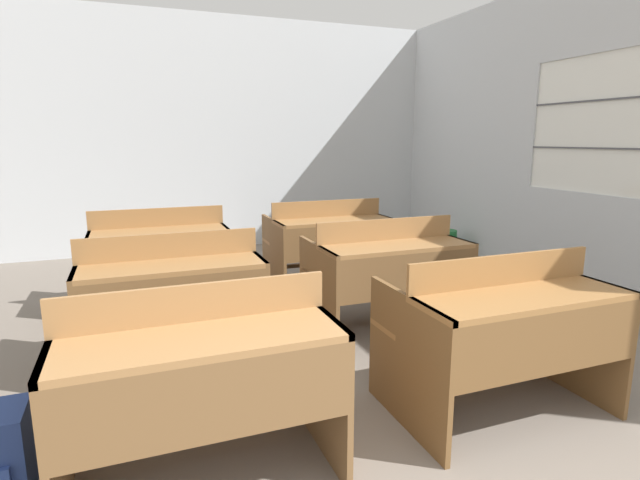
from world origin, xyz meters
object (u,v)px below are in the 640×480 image
object	(u,v)px
bench_front_left	(200,374)
wastepaper_bin	(445,242)
bench_third_right	(328,240)
bench_third_left	(160,252)
bench_second_right	(387,270)
bench_second_left	(172,293)
bench_front_right	(502,328)

from	to	relation	value
bench_front_left	wastepaper_bin	world-z (taller)	bench_front_left
bench_third_right	wastepaper_bin	distance (m)	2.10
bench_front_left	bench_third_right	distance (m)	2.93
bench_front_left	bench_third_left	xyz separation A→B (m)	(-0.01, 2.48, 0.00)
bench_front_left	bench_second_right	bearing A→B (deg)	38.31
bench_third_left	bench_second_left	bearing A→B (deg)	-90.03
bench_second_right	wastepaper_bin	xyz separation A→B (m)	(1.93, 2.01, -0.31)
bench_front_left	bench_third_right	world-z (taller)	same
bench_front_left	bench_third_left	world-z (taller)	same
bench_second_left	wastepaper_bin	size ratio (longest dim) A/B	3.71
bench_front_right	wastepaper_bin	world-z (taller)	bench_front_right
bench_third_right	wastepaper_bin	size ratio (longest dim) A/B	3.71
bench_third_left	wastepaper_bin	world-z (taller)	bench_third_left
bench_front_left	bench_second_right	distance (m)	2.00
bench_front_left	bench_front_right	size ratio (longest dim) A/B	1.00
bench_second_right	bench_third_left	xyz separation A→B (m)	(-1.58, 1.24, 0.00)
bench_front_left	bench_second_left	bearing A→B (deg)	90.51
bench_second_left	wastepaper_bin	world-z (taller)	bench_second_left
bench_front_left	bench_third_left	distance (m)	2.48
bench_front_left	bench_third_right	bearing A→B (deg)	57.42
bench_front_right	bench_third_left	size ratio (longest dim) A/B	1.00
bench_third_right	bench_second_right	bearing A→B (deg)	-90.48
bench_front_left	wastepaper_bin	distance (m)	4.79
bench_second_left	wastepaper_bin	distance (m)	4.07
bench_second_right	wastepaper_bin	distance (m)	2.81
bench_second_right	bench_third_left	size ratio (longest dim) A/B	1.00
bench_second_left	bench_second_right	size ratio (longest dim) A/B	1.00
bench_second_right	bench_front_right	bearing A→B (deg)	-90.25
bench_second_left	bench_third_left	world-z (taller)	same
bench_third_right	bench_front_left	bearing A→B (deg)	-122.58
bench_front_right	bench_third_left	xyz separation A→B (m)	(-1.57, 2.51, 0.00)
bench_front_right	wastepaper_bin	bearing A→B (deg)	59.42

